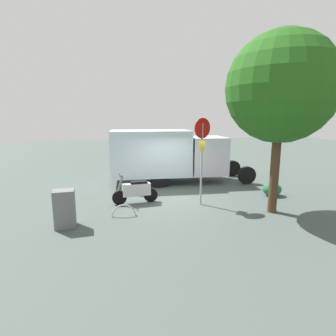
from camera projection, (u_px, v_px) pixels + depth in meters
ground_plane at (172, 198)px, 11.35m from camera, size 60.00×60.00×0.00m
box_truck_near at (170, 153)px, 13.86m from camera, size 7.39×2.68×2.71m
motorcycle at (136, 190)px, 10.63m from camera, size 1.81×0.55×1.20m
stop_sign at (202, 148)px, 10.14m from camera, size 0.71×0.33×3.35m
street_tree at (281, 88)px, 8.95m from camera, size 3.68×3.68×6.17m
utility_cabinet at (65, 209)px, 8.30m from camera, size 0.66×0.54×1.19m
bike_rack_hoop at (124, 216)px, 9.33m from camera, size 0.85×0.06×0.85m
shrub_near_sign at (272, 189)px, 11.69m from camera, size 0.82×0.67×0.56m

